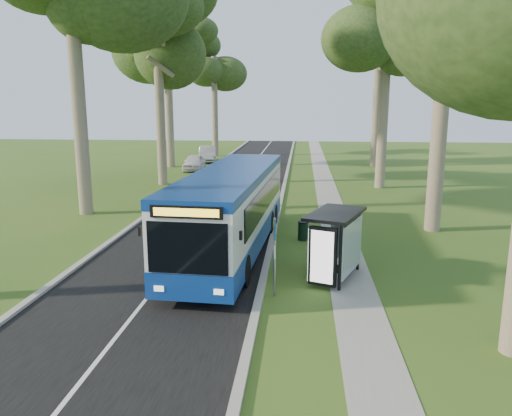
{
  "coord_description": "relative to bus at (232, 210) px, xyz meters",
  "views": [
    {
      "loc": [
        1.24,
        -17.78,
        6.04
      ],
      "look_at": [
        -0.66,
        2.84,
        1.6
      ],
      "focal_mm": 35.0,
      "sensor_mm": 36.0,
      "label": 1
    }
  ],
  "objects": [
    {
      "name": "tree_east_c",
      "position": [
        8.35,
        16.26,
        10.38
      ],
      "size": [
        5.2,
        5.2,
        16.36
      ],
      "color": "#7A6B56",
      "rests_on": "ground"
    },
    {
      "name": "footpath",
      "position": [
        4.55,
        8.26,
        -1.72
      ],
      "size": [
        1.5,
        100.0,
        0.02
      ],
      "primitive_type": "cube",
      "color": "gray",
      "rests_on": "ground"
    },
    {
      "name": "bus_shelter",
      "position": [
        4.11,
        -3.14,
        -0.09
      ],
      "size": [
        2.35,
        3.08,
        2.34
      ],
      "rotation": [
        0.0,
        0.0,
        -0.36
      ],
      "color": "black",
      "rests_on": "ground"
    },
    {
      "name": "kerb_west",
      "position": [
        -5.45,
        8.26,
        -1.67
      ],
      "size": [
        0.25,
        100.0,
        0.12
      ],
      "primitive_type": "cube",
      "color": "#9E9B93",
      "rests_on": "ground"
    },
    {
      "name": "car_white",
      "position": [
        -6.78,
        24.13,
        -1.04
      ],
      "size": [
        1.79,
        4.13,
        1.39
      ],
      "primitive_type": "imported",
      "rotation": [
        0.0,
        0.0,
        0.04
      ],
      "color": "silver",
      "rests_on": "ground"
    },
    {
      "name": "road",
      "position": [
        -1.95,
        8.26,
        -1.72
      ],
      "size": [
        7.0,
        100.0,
        0.02
      ],
      "primitive_type": "cube",
      "color": "black",
      "rests_on": "ground"
    },
    {
      "name": "tree_west_c",
      "position": [
        -7.45,
        16.26,
        9.14
      ],
      "size": [
        5.2,
        5.2,
        14.68
      ],
      "color": "#7A6B56",
      "rests_on": "ground"
    },
    {
      "name": "tree_west_e",
      "position": [
        -6.95,
        36.26,
        9.28
      ],
      "size": [
        5.2,
        5.2,
        14.86
      ],
      "color": "#7A6B56",
      "rests_on": "ground"
    },
    {
      "name": "bus_stop_sign",
      "position": [
        2.0,
        -4.66,
        -0.15
      ],
      "size": [
        0.1,
        0.36,
        2.54
      ],
      "rotation": [
        0.0,
        0.0,
        0.13
      ],
      "color": "gray",
      "rests_on": "ground"
    },
    {
      "name": "tree_east_d",
      "position": [
        9.55,
        28.26,
        10.08
      ],
      "size": [
        5.2,
        5.2,
        15.95
      ],
      "color": "#7A6B56",
      "rests_on": "ground"
    },
    {
      "name": "bus",
      "position": [
        0.0,
        0.0,
        0.0
      ],
      "size": [
        3.39,
        12.74,
        3.34
      ],
      "rotation": [
        0.0,
        0.0,
        -0.06
      ],
      "color": "white",
      "rests_on": "ground"
    },
    {
      "name": "litter_bin",
      "position": [
        2.9,
        1.97,
        -1.3
      ],
      "size": [
        0.48,
        0.48,
        0.85
      ],
      "rotation": [
        0.0,
        0.0,
        0.4
      ],
      "color": "black",
      "rests_on": "ground"
    },
    {
      "name": "centre_line",
      "position": [
        -1.95,
        8.26,
        -1.71
      ],
      "size": [
        0.12,
        100.0,
        0.0
      ],
      "primitive_type": "cube",
      "color": "white",
      "rests_on": "road"
    },
    {
      "name": "ground",
      "position": [
        1.55,
        -1.74,
        -1.73
      ],
      "size": [
        120.0,
        120.0,
        0.0
      ],
      "primitive_type": "plane",
      "color": "#33561A",
      "rests_on": "ground"
    },
    {
      "name": "car_silver",
      "position": [
        -6.8,
        30.56,
        -0.96
      ],
      "size": [
        2.49,
        4.92,
        1.55
      ],
      "primitive_type": "imported",
      "rotation": [
        0.0,
        0.0,
        0.19
      ],
      "color": "#ABAEB3",
      "rests_on": "ground"
    },
    {
      "name": "tree_west_d",
      "position": [
        -9.45,
        26.26,
        10.64
      ],
      "size": [
        5.2,
        5.2,
        16.72
      ],
      "color": "#7A6B56",
      "rests_on": "ground"
    },
    {
      "name": "kerb_east",
      "position": [
        1.55,
        8.26,
        -1.67
      ],
      "size": [
        0.25,
        100.0,
        0.12
      ],
      "primitive_type": "cube",
      "color": "#9E9B93",
      "rests_on": "ground"
    }
  ]
}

